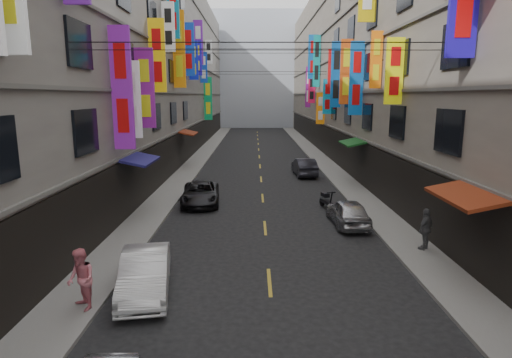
{
  "coord_description": "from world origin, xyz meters",
  "views": [
    {
      "loc": [
        -0.5,
        4.6,
        6.15
      ],
      "look_at": [
        -0.47,
        12.86,
        4.53
      ],
      "focal_mm": 30.0,
      "sensor_mm": 36.0,
      "label": 1
    }
  ],
  "objects_px": {
    "car_right_far": "(304,167)",
    "pedestrian_rfar": "(426,229)",
    "car_right_mid": "(348,212)",
    "car_left_far": "(201,193)",
    "car_left_mid": "(145,273)",
    "pedestrian_lfar": "(81,280)",
    "scooter_far_right": "(327,201)"
  },
  "relations": [
    {
      "from": "scooter_far_right",
      "to": "pedestrian_rfar",
      "type": "distance_m",
      "value": 7.25
    },
    {
      "from": "car_left_mid",
      "to": "car_left_far",
      "type": "relative_size",
      "value": 0.91
    },
    {
      "from": "car_left_far",
      "to": "pedestrian_rfar",
      "type": "bearing_deg",
      "value": -42.55
    },
    {
      "from": "car_right_mid",
      "to": "car_left_far",
      "type": "bearing_deg",
      "value": -30.68
    },
    {
      "from": "scooter_far_right",
      "to": "pedestrian_lfar",
      "type": "xyz_separation_m",
      "value": [
        -8.91,
        -11.49,
        0.58
      ]
    },
    {
      "from": "car_left_mid",
      "to": "car_right_far",
      "type": "distance_m",
      "value": 21.58
    },
    {
      "from": "car_left_far",
      "to": "car_right_far",
      "type": "height_order",
      "value": "car_right_far"
    },
    {
      "from": "scooter_far_right",
      "to": "car_left_far",
      "type": "distance_m",
      "value": 7.17
    },
    {
      "from": "car_right_far",
      "to": "car_left_far",
      "type": "bearing_deg",
      "value": 48.33
    },
    {
      "from": "car_left_far",
      "to": "pedestrian_lfar",
      "type": "height_order",
      "value": "pedestrian_lfar"
    },
    {
      "from": "pedestrian_lfar",
      "to": "pedestrian_rfar",
      "type": "relative_size",
      "value": 1.07
    },
    {
      "from": "car_left_far",
      "to": "car_right_mid",
      "type": "height_order",
      "value": "car_right_mid"
    },
    {
      "from": "car_left_mid",
      "to": "pedestrian_lfar",
      "type": "height_order",
      "value": "pedestrian_lfar"
    },
    {
      "from": "car_left_far",
      "to": "car_right_mid",
      "type": "xyz_separation_m",
      "value": [
        7.6,
        -4.12,
        0.02
      ]
    },
    {
      "from": "scooter_far_right",
      "to": "car_left_mid",
      "type": "relative_size",
      "value": 0.43
    },
    {
      "from": "scooter_far_right",
      "to": "car_left_mid",
      "type": "distance_m",
      "value": 12.64
    },
    {
      "from": "car_right_far",
      "to": "pedestrian_rfar",
      "type": "height_order",
      "value": "pedestrian_rfar"
    },
    {
      "from": "scooter_far_right",
      "to": "car_right_mid",
      "type": "distance_m",
      "value": 3.08
    },
    {
      "from": "scooter_far_right",
      "to": "pedestrian_lfar",
      "type": "distance_m",
      "value": 14.55
    },
    {
      "from": "car_right_mid",
      "to": "pedestrian_lfar",
      "type": "xyz_separation_m",
      "value": [
        -9.44,
        -8.46,
        0.37
      ]
    },
    {
      "from": "car_right_far",
      "to": "pedestrian_rfar",
      "type": "relative_size",
      "value": 2.48
    },
    {
      "from": "scooter_far_right",
      "to": "car_left_mid",
      "type": "xyz_separation_m",
      "value": [
        -7.42,
        -10.23,
        0.23
      ]
    },
    {
      "from": "car_right_mid",
      "to": "car_left_mid",
      "type": "bearing_deg",
      "value": 39.97
    },
    {
      "from": "scooter_far_right",
      "to": "pedestrian_lfar",
      "type": "relative_size",
      "value": 0.99
    },
    {
      "from": "car_left_far",
      "to": "car_right_far",
      "type": "bearing_deg",
      "value": 47.55
    },
    {
      "from": "car_right_mid",
      "to": "car_right_far",
      "type": "bearing_deg",
      "value": -89.6
    },
    {
      "from": "car_left_far",
      "to": "pedestrian_rfar",
      "type": "xyz_separation_m",
      "value": [
        9.89,
        -7.75,
        0.34
      ]
    },
    {
      "from": "car_right_mid",
      "to": "car_right_far",
      "type": "height_order",
      "value": "car_right_far"
    },
    {
      "from": "car_left_mid",
      "to": "pedestrian_lfar",
      "type": "bearing_deg",
      "value": -149.51
    },
    {
      "from": "car_right_far",
      "to": "car_right_mid",
      "type": "bearing_deg",
      "value": 88.93
    },
    {
      "from": "car_right_far",
      "to": "car_left_mid",
      "type": "bearing_deg",
      "value": 66.41
    },
    {
      "from": "scooter_far_right",
      "to": "car_right_mid",
      "type": "xyz_separation_m",
      "value": [
        0.52,
        -3.03,
        0.2
      ]
    }
  ]
}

